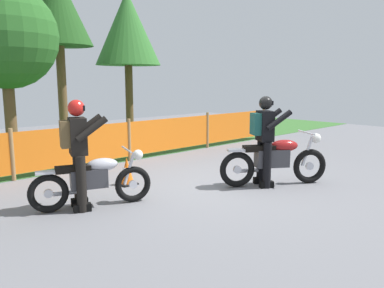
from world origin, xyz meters
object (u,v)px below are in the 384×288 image
(rider_trailing, at_px, (264,136))
(traffic_cone, at_px, (127,171))
(motorcycle_lead, at_px, (93,180))
(rider_lead, at_px, (78,148))
(motorcycle_trailing, at_px, (275,160))

(rider_trailing, relative_size, traffic_cone, 3.19)
(motorcycle_lead, bearing_deg, rider_lead, -179.49)
(rider_lead, xyz_separation_m, rider_trailing, (3.15, -1.16, 0.00))
(motorcycle_lead, height_order, traffic_cone, motorcycle_lead)
(traffic_cone, bearing_deg, motorcycle_lead, -146.55)
(motorcycle_trailing, bearing_deg, rider_lead, -168.72)
(motorcycle_lead, bearing_deg, rider_trailing, -0.53)
(rider_trailing, distance_m, traffic_cone, 2.68)
(motorcycle_trailing, xyz_separation_m, rider_lead, (-3.35, 1.28, 0.46))
(motorcycle_lead, bearing_deg, motorcycle_trailing, -1.31)
(rider_lead, bearing_deg, motorcycle_lead, 0.51)
(motorcycle_lead, xyz_separation_m, rider_trailing, (2.96, -1.09, 0.52))
(rider_lead, height_order, traffic_cone, rider_lead)
(motorcycle_trailing, relative_size, rider_lead, 1.11)
(rider_trailing, bearing_deg, rider_lead, -167.99)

